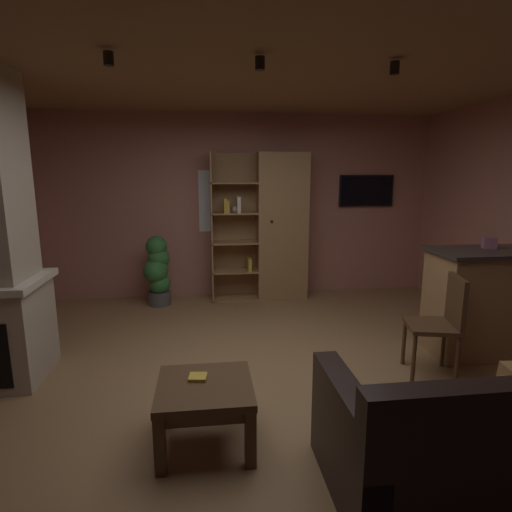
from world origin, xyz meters
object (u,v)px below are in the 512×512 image
Objects in this scene: coffee_table at (205,396)px; wall_mounted_tv at (366,191)px; dining_chair at (442,319)px; table_book_0 at (198,377)px; potted_floor_plant at (158,270)px; leather_couch at (475,441)px; tissue_box at (489,243)px; kitchen_bar_counter at (497,301)px; bookshelf_cabinet at (275,227)px.

wall_mounted_tv is (2.44, 3.49, 1.19)m from coffee_table.
table_book_0 is at bearing -163.14° from dining_chair.
potted_floor_plant reaches higher than table_book_0.
potted_floor_plant reaches higher than leather_couch.
tissue_box is at bearing 54.10° from leather_couch.
wall_mounted_tv is (-0.48, 2.37, 1.00)m from kitchen_bar_counter.
tissue_box reaches higher than leather_couch.
leather_couch is (-1.31, -1.81, -0.81)m from tissue_box.
table_book_0 is 0.14× the size of wall_mounted_tv.
table_book_0 is at bearing 121.02° from coffee_table.
leather_couch is at bearing -113.30° from dining_chair.
bookshelf_cabinet reaches higher than leather_couch.
wall_mounted_tv reaches higher than coffee_table.
potted_floor_plant is at bearing 120.06° from leather_couch.
tissue_box is at bearing 33.22° from dining_chair.
bookshelf_cabinet is 2.26× the size of dining_chair.
tissue_box is at bearing -28.76° from potted_floor_plant.
leather_couch is 2.54× the size of coffee_table.
dining_chair is at bearing -67.50° from bookshelf_cabinet.
dining_chair is (2.14, 0.65, 0.08)m from table_book_0.
dining_chair is at bearing -154.58° from kitchen_bar_counter.
dining_chair is at bearing -41.23° from potted_floor_plant.
wall_mounted_tv is (1.41, 0.21, 0.51)m from bookshelf_cabinet.
potted_floor_plant is (-0.63, 3.11, 0.15)m from coffee_table.
coffee_table is (-2.93, -1.12, -0.19)m from kitchen_bar_counter.
kitchen_bar_counter is at bearing 19.37° from table_book_0.
table_book_0 reaches higher than coffee_table.
coffee_table is (-1.03, -3.28, -0.69)m from bookshelf_cabinet.
kitchen_bar_counter is 2.20× the size of coffee_table.
wall_mounted_tv reaches higher than leather_couch.
table_book_0 is (-1.56, 0.68, 0.14)m from leather_couch.
tissue_box reaches higher than potted_floor_plant.
table_book_0 is 0.12× the size of potted_floor_plant.
wall_mounted_tv reaches higher than kitchen_bar_counter.
coffee_table is 0.68× the size of dining_chair.
tissue_box reaches higher than coffee_table.
table_book_0 is at bearing -160.63° from kitchen_bar_counter.
kitchen_bar_counter reaches higher than table_book_0.
potted_floor_plant is at bearing -174.03° from bookshelf_cabinet.
wall_mounted_tv is at bearing 77.29° from leather_couch.
kitchen_bar_counter reaches higher than coffee_table.
potted_floor_plant is (-1.66, -0.17, -0.54)m from bookshelf_cabinet.
potted_floor_plant is at bearing -172.87° from wall_mounted_tv.
table_book_0 is (-2.88, -1.13, -0.67)m from tissue_box.
bookshelf_cabinet is 3.98m from leather_couch.
leather_couch is at bearing -102.71° from wall_mounted_tv.
leather_couch is at bearing -129.22° from kitchen_bar_counter.
wall_mounted_tv is at bearing 7.13° from potted_floor_plant.
bookshelf_cabinet reaches higher than tissue_box.
kitchen_bar_counter reaches higher than potted_floor_plant.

